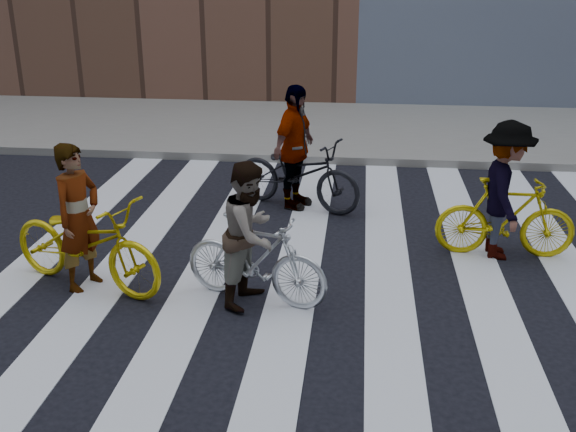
% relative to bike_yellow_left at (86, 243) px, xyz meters
% --- Properties ---
extents(ground, '(100.00, 100.00, 0.00)m').
position_rel_bike_yellow_left_xyz_m(ground, '(2.91, 0.23, -0.55)').
color(ground, black).
rests_on(ground, ground).
extents(sidewalk_far, '(100.00, 5.00, 0.15)m').
position_rel_bike_yellow_left_xyz_m(sidewalk_far, '(2.91, 7.73, -0.48)').
color(sidewalk_far, gray).
rests_on(sidewalk_far, ground).
extents(zebra_crosswalk, '(8.25, 10.00, 0.01)m').
position_rel_bike_yellow_left_xyz_m(zebra_crosswalk, '(2.91, 0.23, -0.54)').
color(zebra_crosswalk, silver).
rests_on(zebra_crosswalk, ground).
extents(bike_yellow_left, '(2.22, 1.42, 1.10)m').
position_rel_bike_yellow_left_xyz_m(bike_yellow_left, '(0.00, 0.00, 0.00)').
color(bike_yellow_left, '#C7AC0B').
rests_on(bike_yellow_left, ground).
extents(bike_silver_mid, '(1.75, 0.94, 1.01)m').
position_rel_bike_yellow_left_xyz_m(bike_silver_mid, '(1.98, -0.14, -0.04)').
color(bike_silver_mid, silver).
rests_on(bike_silver_mid, ground).
extents(bike_yellow_right, '(1.74, 0.52, 1.04)m').
position_rel_bike_yellow_left_xyz_m(bike_yellow_right, '(4.93, 1.41, -0.03)').
color(bike_yellow_right, '#C4AD0A').
rests_on(bike_yellow_right, ground).
extents(bike_dark_rear, '(2.18, 1.43, 1.08)m').
position_rel_bike_yellow_left_xyz_m(bike_dark_rear, '(2.14, 2.92, -0.01)').
color(bike_dark_rear, black).
rests_on(bike_dark_rear, ground).
extents(rider_left, '(0.60, 0.73, 1.71)m').
position_rel_bike_yellow_left_xyz_m(rider_left, '(-0.05, 0.00, 0.31)').
color(rider_left, slate).
rests_on(rider_left, ground).
extents(rider_mid, '(0.81, 0.93, 1.61)m').
position_rel_bike_yellow_left_xyz_m(rider_mid, '(1.93, -0.14, 0.26)').
color(rider_mid, slate).
rests_on(rider_mid, ground).
extents(rider_right, '(0.67, 1.15, 1.76)m').
position_rel_bike_yellow_left_xyz_m(rider_right, '(4.88, 1.41, 0.33)').
color(rider_right, slate).
rests_on(rider_right, ground).
extents(rider_rear, '(0.83, 1.19, 1.88)m').
position_rel_bike_yellow_left_xyz_m(rider_rear, '(2.09, 2.92, 0.39)').
color(rider_rear, slate).
rests_on(rider_rear, ground).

